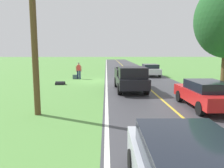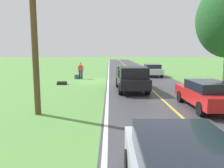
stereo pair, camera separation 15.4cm
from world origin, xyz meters
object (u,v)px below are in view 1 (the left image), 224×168
object	(u,v)px
hitchhiker_walking	(79,70)
pickup_truck_passing	(130,78)
sedan_mid_oncoming	(206,94)
sedan_near_oncoming	(150,70)
suitcase_carried	(75,77)
utility_pole_roadside	(33,18)

from	to	relation	value
hitchhiker_walking	pickup_truck_passing	distance (m)	8.76
hitchhiker_walking	sedan_mid_oncoming	size ratio (longest dim) A/B	0.40
sedan_near_oncoming	suitcase_carried	bearing A→B (deg)	18.11
suitcase_carried	pickup_truck_passing	size ratio (longest dim) A/B	0.08
sedan_mid_oncoming	utility_pole_roadside	size ratio (longest dim) A/B	0.51
sedan_near_oncoming	utility_pole_roadside	distance (m)	18.52
hitchhiker_walking	pickup_truck_passing	bearing A→B (deg)	122.38
sedan_mid_oncoming	hitchhiker_walking	bearing A→B (deg)	-57.33
pickup_truck_passing	hitchhiker_walking	bearing A→B (deg)	-57.62
suitcase_carried	sedan_near_oncoming	bearing A→B (deg)	102.51
suitcase_carried	pickup_truck_passing	bearing A→B (deg)	29.44
sedan_near_oncoming	sedan_mid_oncoming	world-z (taller)	same
hitchhiker_walking	sedan_near_oncoming	size ratio (longest dim) A/B	0.40
pickup_truck_passing	sedan_mid_oncoming	xyz separation A→B (m)	(-3.32, 5.09, -0.21)
sedan_near_oncoming	pickup_truck_passing	bearing A→B (deg)	71.18
hitchhiker_walking	sedan_near_oncoming	bearing A→B (deg)	-161.81
utility_pole_roadside	sedan_near_oncoming	bearing A→B (deg)	-117.44
suitcase_carried	utility_pole_roadside	xyz separation A→B (m)	(-0.16, 13.34, 4.11)
sedan_near_oncoming	sedan_mid_oncoming	xyz separation A→B (m)	(0.11, 15.15, 0.00)
sedan_near_oncoming	sedan_mid_oncoming	distance (m)	15.15
utility_pole_roadside	pickup_truck_passing	bearing A→B (deg)	-129.20
hitchhiker_walking	suitcase_carried	distance (m)	0.87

